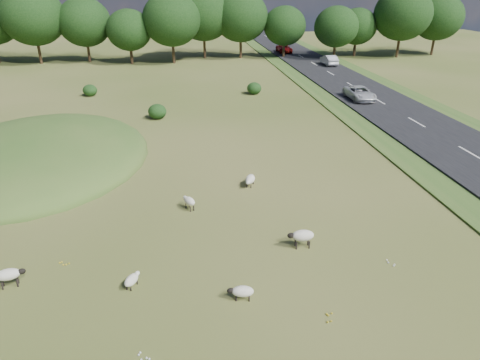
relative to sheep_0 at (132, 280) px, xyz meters
name	(u,v)px	position (x,y,z in m)	size (l,w,h in m)	color
ground	(196,121)	(3.74, 24.02, -0.36)	(160.00, 160.00, 0.00)	#3C531A
mound	(38,159)	(-8.26, 16.02, -0.36)	(16.00, 20.00, 4.00)	#33561E
road	(358,90)	(23.74, 34.02, -0.24)	(8.00, 150.00, 0.25)	black
treeline	(178,19)	(2.68, 59.46, 6.20)	(96.28, 14.66, 11.70)	black
shrubs	(172,96)	(1.53, 31.25, 0.33)	(20.51, 12.05, 1.42)	black
sheep_0	(132,280)	(0.00, 0.00, 0.00)	(0.77, 1.01, 0.57)	beige
sheep_1	(189,201)	(2.62, 6.58, 0.17)	(0.83, 1.08, 0.76)	beige
sheep_2	(9,275)	(-5.11, 0.73, 0.24)	(1.24, 0.71, 0.87)	beige
sheep_3	(302,236)	(7.93, 1.92, 0.31)	(1.32, 0.62, 0.95)	beige
sheep_4	(250,179)	(6.54, 9.17, 0.10)	(0.93, 1.33, 0.74)	beige
sheep_5	(242,291)	(4.51, -1.44, 0.04)	(1.13, 0.61, 0.63)	beige
car_0	(284,49)	(21.84, 64.70, 0.58)	(2.31, 5.00, 1.39)	maroon
car_1	(285,38)	(25.64, 80.56, 0.61)	(2.02, 4.98, 1.45)	silver
car_2	(329,60)	(25.64, 50.55, 0.66)	(1.63, 4.66, 1.54)	silver
car_4	(360,93)	(21.84, 28.93, 0.59)	(2.31, 5.01, 1.39)	silver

